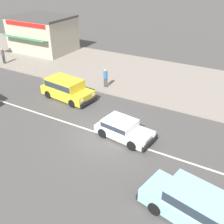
{
  "coord_description": "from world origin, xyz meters",
  "views": [
    {
      "loc": [
        7.02,
        -11.57,
        9.39
      ],
      "look_at": [
        -0.41,
        1.55,
        0.8
      ],
      "focal_mm": 42.0,
      "sensor_mm": 36.0,
      "label": 1
    }
  ],
  "objects_px": {
    "hatchback_white_3": "(123,128)",
    "shopfront_corner_warung": "(43,33)",
    "minivan_pale_blue_0": "(200,207)",
    "pedestrian_mid_kerb": "(106,77)",
    "minivan_yellow_4": "(66,88)",
    "pedestrian_near_clock": "(3,55)"
  },
  "relations": [
    {
      "from": "hatchback_white_3",
      "to": "shopfront_corner_warung",
      "type": "distance_m",
      "value": 20.14
    },
    {
      "from": "minivan_pale_blue_0",
      "to": "pedestrian_mid_kerb",
      "type": "distance_m",
      "value": 13.96
    },
    {
      "from": "minivan_yellow_4",
      "to": "shopfront_corner_warung",
      "type": "xyz_separation_m",
      "value": [
        -10.22,
        8.72,
        1.32
      ]
    },
    {
      "from": "minivan_pale_blue_0",
      "to": "hatchback_white_3",
      "type": "distance_m",
      "value": 6.83
    },
    {
      "from": "hatchback_white_3",
      "to": "shopfront_corner_warung",
      "type": "bearing_deg",
      "value": 145.68
    },
    {
      "from": "minivan_pale_blue_0",
      "to": "shopfront_corner_warung",
      "type": "distance_m",
      "value": 26.93
    },
    {
      "from": "minivan_yellow_4",
      "to": "pedestrian_near_clock",
      "type": "bearing_deg",
      "value": 164.46
    },
    {
      "from": "minivan_pale_blue_0",
      "to": "shopfront_corner_warung",
      "type": "xyz_separation_m",
      "value": [
        -22.13,
        15.29,
        1.32
      ]
    },
    {
      "from": "hatchback_white_3",
      "to": "pedestrian_mid_kerb",
      "type": "relative_size",
      "value": 2.32
    },
    {
      "from": "minivan_pale_blue_0",
      "to": "hatchback_white_3",
      "type": "height_order",
      "value": "minivan_pale_blue_0"
    },
    {
      "from": "minivan_yellow_4",
      "to": "pedestrian_mid_kerb",
      "type": "bearing_deg",
      "value": 59.64
    },
    {
      "from": "minivan_pale_blue_0",
      "to": "hatchback_white_3",
      "type": "relative_size",
      "value": 1.33
    },
    {
      "from": "minivan_yellow_4",
      "to": "hatchback_white_3",
      "type": "bearing_deg",
      "value": -22.21
    },
    {
      "from": "pedestrian_near_clock",
      "to": "shopfront_corner_warung",
      "type": "xyz_separation_m",
      "value": [
        0.39,
        5.77,
        1.09
      ]
    },
    {
      "from": "pedestrian_mid_kerb",
      "to": "shopfront_corner_warung",
      "type": "bearing_deg",
      "value": 154.68
    },
    {
      "from": "minivan_pale_blue_0",
      "to": "minivan_yellow_4",
      "type": "relative_size",
      "value": 1.1
    },
    {
      "from": "hatchback_white_3",
      "to": "pedestrian_near_clock",
      "type": "height_order",
      "value": "pedestrian_near_clock"
    },
    {
      "from": "shopfront_corner_warung",
      "to": "minivan_pale_blue_0",
      "type": "bearing_deg",
      "value": -34.63
    },
    {
      "from": "minivan_pale_blue_0",
      "to": "pedestrian_near_clock",
      "type": "xyz_separation_m",
      "value": [
        -22.52,
        9.51,
        0.24
      ]
    },
    {
      "from": "pedestrian_near_clock",
      "to": "shopfront_corner_warung",
      "type": "distance_m",
      "value": 5.89
    },
    {
      "from": "minivan_pale_blue_0",
      "to": "pedestrian_near_clock",
      "type": "relative_size",
      "value": 3.1
    },
    {
      "from": "pedestrian_mid_kerb",
      "to": "shopfront_corner_warung",
      "type": "height_order",
      "value": "shopfront_corner_warung"
    }
  ]
}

